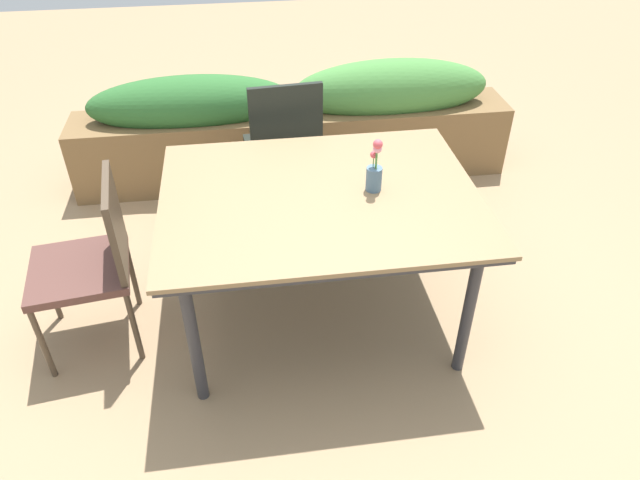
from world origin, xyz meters
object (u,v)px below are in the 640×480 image
chair_far_side (285,144)px  flower_vase (375,171)px  planter_box (296,126)px  dining_table (320,205)px  chair_end_left (93,257)px

chair_far_side → flower_vase: 1.00m
chair_far_side → planter_box: (0.12, 0.57, -0.16)m
dining_table → flower_vase: size_ratio=5.53×
chair_end_left → flower_vase: flower_vase is taller
dining_table → chair_far_side: (-0.08, 0.89, -0.15)m
chair_end_left → planter_box: 1.82m
planter_box → chair_end_left: bearing=-126.9°
planter_box → chair_far_side: bearing=-102.2°
flower_vase → dining_table: bearing=-179.6°
chair_far_side → chair_end_left: chair_far_side is taller
chair_end_left → planter_box: chair_end_left is taller
chair_end_left → flower_vase: size_ratio=3.36×
flower_vase → planter_box: bearing=98.1°
dining_table → chair_end_left: size_ratio=1.65×
flower_vase → planter_box: size_ratio=0.09×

